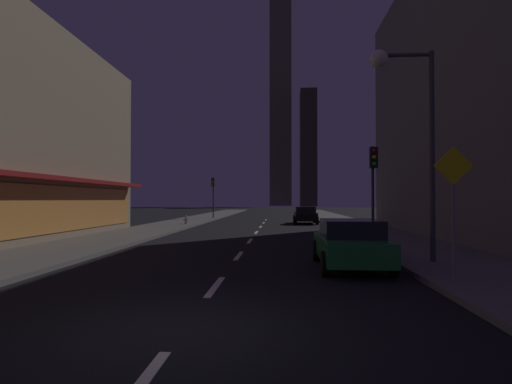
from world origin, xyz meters
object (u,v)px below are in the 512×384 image
at_px(traffic_light_near_right, 373,173).
at_px(street_lamp_right, 405,102).
at_px(fire_hydrant_far_left, 186,220).
at_px(pedestrian_crossing_sign, 453,201).
at_px(traffic_light_far_left, 213,189).
at_px(car_parked_near, 350,243).
at_px(car_parked_far, 305,215).

relative_size(traffic_light_near_right, street_lamp_right, 0.64).
relative_size(fire_hydrant_far_left, traffic_light_near_right, 0.16).
xyz_separation_m(traffic_light_near_right, pedestrian_crossing_sign, (0.10, -7.80, -1.18)).
xyz_separation_m(traffic_light_far_left, street_lamp_right, (10.88, -28.68, 1.87)).
relative_size(car_parked_near, pedestrian_crossing_sign, 1.34).
bearing_deg(car_parked_far, traffic_light_near_right, -83.63).
height_order(car_parked_far, street_lamp_right, street_lamp_right).
height_order(traffic_light_near_right, pedestrian_crossing_sign, traffic_light_near_right).
relative_size(fire_hydrant_far_left, pedestrian_crossing_sign, 0.21).
xyz_separation_m(street_lamp_right, pedestrian_crossing_sign, (0.22, -2.95, -3.05)).
height_order(car_parked_far, traffic_light_near_right, traffic_light_near_right).
bearing_deg(traffic_light_near_right, street_lamp_right, -91.42).
bearing_deg(traffic_light_near_right, pedestrian_crossing_sign, -89.27).
relative_size(car_parked_far, traffic_light_far_left, 1.01).
bearing_deg(fire_hydrant_far_left, street_lamp_right, -58.64).
xyz_separation_m(fire_hydrant_far_left, traffic_light_far_left, (0.40, 10.17, 2.74)).
xyz_separation_m(car_parked_near, car_parked_far, (0.00, 22.35, 0.00)).
bearing_deg(traffic_light_far_left, car_parked_near, -72.67).
xyz_separation_m(car_parked_far, pedestrian_crossing_sign, (2.00, -24.81, 1.28)).
bearing_deg(street_lamp_right, pedestrian_crossing_sign, -85.74).
height_order(traffic_light_far_left, street_lamp_right, street_lamp_right).
height_order(traffic_light_near_right, traffic_light_far_left, same).
height_order(fire_hydrant_far_left, traffic_light_near_right, traffic_light_near_right).
height_order(car_parked_near, pedestrian_crossing_sign, pedestrian_crossing_sign).
bearing_deg(pedestrian_crossing_sign, street_lamp_right, 94.26).
relative_size(car_parked_near, traffic_light_near_right, 1.01).
bearing_deg(car_parked_near, car_parked_far, 90.00).
relative_size(traffic_light_near_right, pedestrian_crossing_sign, 1.33).
bearing_deg(traffic_light_far_left, traffic_light_near_right, -65.23).
distance_m(car_parked_far, pedestrian_crossing_sign, 24.93).
distance_m(car_parked_far, traffic_light_near_right, 17.30).
height_order(street_lamp_right, pedestrian_crossing_sign, street_lamp_right).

